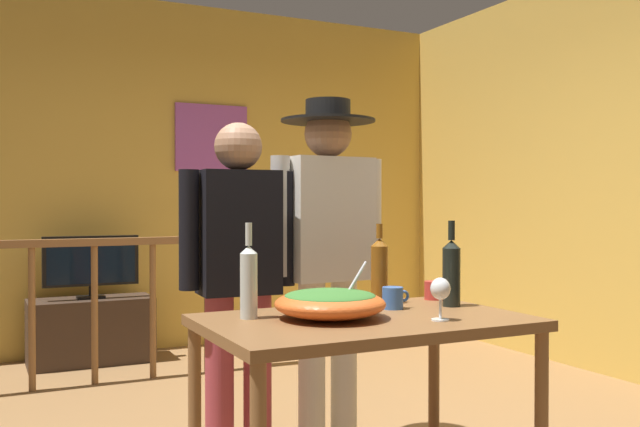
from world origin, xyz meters
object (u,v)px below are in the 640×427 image
(stair_railing, at_px, (127,290))
(wine_bottle_clear, at_px, (249,280))
(serving_table, at_px, (364,340))
(framed_picture, at_px, (212,138))
(salad_bowl, at_px, (330,302))
(flat_screen_tv, at_px, (91,262))
(person_standing_left, at_px, (238,266))
(wine_glass, at_px, (440,291))
(tv_console, at_px, (91,331))
(mug_blue, at_px, (393,298))
(mug_red, at_px, (434,290))
(wine_bottle_amber, at_px, (379,270))
(wine_bottle_dark, at_px, (451,271))
(person_standing_right, at_px, (328,240))

(stair_railing, xyz_separation_m, wine_bottle_clear, (-0.01, -2.39, 0.31))
(serving_table, height_order, wine_bottle_clear, wine_bottle_clear)
(framed_picture, relative_size, salad_bowl, 1.53)
(flat_screen_tv, relative_size, person_standing_left, 0.44)
(stair_railing, height_order, salad_bowl, stair_railing)
(wine_glass, relative_size, wine_bottle_clear, 0.44)
(tv_console, height_order, person_standing_left, person_standing_left)
(framed_picture, height_order, person_standing_left, framed_picture)
(serving_table, bearing_deg, mug_blue, 31.86)
(salad_bowl, bearing_deg, wine_bottle_clear, 154.12)
(salad_bowl, distance_m, mug_blue, 0.35)
(salad_bowl, relative_size, mug_red, 3.55)
(wine_bottle_clear, relative_size, wine_bottle_amber, 1.04)
(serving_table, xyz_separation_m, wine_glass, (0.21, -0.19, 0.20))
(flat_screen_tv, relative_size, wine_bottle_amber, 2.03)
(salad_bowl, bearing_deg, tv_console, 97.16)
(salad_bowl, height_order, wine_bottle_dark, wine_bottle_dark)
(wine_bottle_dark, bearing_deg, wine_bottle_amber, 138.51)
(tv_console, height_order, serving_table, serving_table)
(mug_red, bearing_deg, serving_table, -151.30)
(person_standing_right, bearing_deg, serving_table, 69.98)
(flat_screen_tv, height_order, wine_bottle_clear, wine_bottle_clear)
(tv_console, height_order, mug_blue, mug_blue)
(person_standing_left, bearing_deg, mug_blue, 127.99)
(salad_bowl, bearing_deg, framed_picture, 79.60)
(serving_table, xyz_separation_m, salad_bowl, (-0.13, 0.03, 0.15))
(mug_blue, relative_size, person_standing_right, 0.07)
(wine_bottle_amber, height_order, mug_blue, wine_bottle_amber)
(salad_bowl, height_order, person_standing_right, person_standing_right)
(stair_railing, relative_size, wine_glass, 17.87)
(serving_table, bearing_deg, wine_bottle_dark, 10.08)
(person_standing_right, bearing_deg, mug_red, 118.32)
(framed_picture, relative_size, person_standing_left, 0.40)
(person_standing_left, bearing_deg, tv_console, -79.95)
(wine_glass, distance_m, wine_bottle_dark, 0.37)
(serving_table, height_order, wine_glass, wine_glass)
(wine_glass, bearing_deg, person_standing_left, 115.01)
(wine_bottle_amber, bearing_deg, person_standing_right, 90.69)
(wine_bottle_dark, distance_m, mug_blue, 0.28)
(wine_glass, relative_size, wine_bottle_dark, 0.44)
(framed_picture, bearing_deg, wine_bottle_clear, -105.19)
(framed_picture, height_order, wine_glass, framed_picture)
(framed_picture, distance_m, person_standing_right, 2.86)
(person_standing_right, bearing_deg, stair_railing, -74.28)
(serving_table, relative_size, mug_blue, 9.87)
(wine_bottle_dark, xyz_separation_m, person_standing_left, (-0.69, 0.67, -0.01))
(wine_bottle_clear, bearing_deg, wine_bottle_dark, -5.36)
(person_standing_left, bearing_deg, serving_table, 110.02)
(wine_bottle_clear, bearing_deg, mug_blue, -3.22)
(salad_bowl, relative_size, mug_blue, 3.43)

